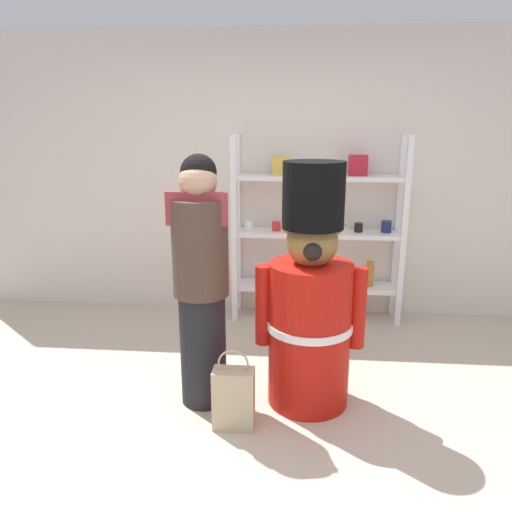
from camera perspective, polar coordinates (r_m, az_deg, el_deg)
name	(u,v)px	position (r m, az deg, el deg)	size (l,w,h in m)	color
ground_plane	(264,445)	(3.03, 0.92, -21.07)	(6.40, 6.40, 0.00)	beige
back_wall	(281,177)	(4.67, 2.95, 9.13)	(6.40, 0.12, 2.60)	silver
merchandise_shelf	(318,228)	(4.52, 7.21, 3.21)	(1.54, 0.35, 1.70)	white
teddy_bear_guard	(310,305)	(3.15, 6.32, -5.68)	(0.70, 0.55, 1.58)	red
person_shopper	(201,279)	(3.10, -6.40, -2.73)	(0.37, 0.35, 1.62)	black
shopping_bag	(234,398)	(3.08, -2.62, -16.11)	(0.25, 0.14, 0.51)	#C1AD89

